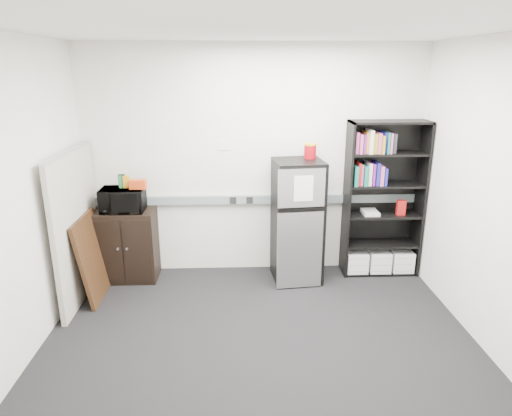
# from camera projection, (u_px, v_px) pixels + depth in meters

# --- Properties ---
(floor) EXTENTS (4.00, 4.00, 0.00)m
(floor) POSITION_uv_depth(u_px,v_px,m) (261.00, 348.00, 4.11)
(floor) COLOR black
(floor) RESTS_ON ground
(wall_back) EXTENTS (4.00, 0.02, 2.70)m
(wall_back) POSITION_uv_depth(u_px,v_px,m) (254.00, 162.00, 5.38)
(wall_back) COLOR silver
(wall_back) RESTS_ON floor
(wall_right) EXTENTS (0.02, 3.50, 2.70)m
(wall_right) POSITION_uv_depth(u_px,v_px,m) (501.00, 203.00, 3.79)
(wall_right) COLOR silver
(wall_right) RESTS_ON floor
(wall_left) EXTENTS (0.02, 3.50, 2.70)m
(wall_left) POSITION_uv_depth(u_px,v_px,m) (11.00, 208.00, 3.63)
(wall_left) COLOR silver
(wall_left) RESTS_ON floor
(ceiling) EXTENTS (4.00, 3.50, 0.02)m
(ceiling) POSITION_uv_depth(u_px,v_px,m) (262.00, 28.00, 3.31)
(ceiling) COLOR white
(ceiling) RESTS_ON wall_back
(electrical_raceway) EXTENTS (3.92, 0.05, 0.10)m
(electrical_raceway) POSITION_uv_depth(u_px,v_px,m) (254.00, 200.00, 5.49)
(electrical_raceway) COLOR slate
(electrical_raceway) RESTS_ON wall_back
(wall_note) EXTENTS (0.14, 0.00, 0.10)m
(wall_note) POSITION_uv_depth(u_px,v_px,m) (224.00, 146.00, 5.30)
(wall_note) COLOR white
(wall_note) RESTS_ON wall_back
(bookshelf) EXTENTS (0.90, 0.34, 1.85)m
(bookshelf) POSITION_uv_depth(u_px,v_px,m) (383.00, 201.00, 5.39)
(bookshelf) COLOR black
(bookshelf) RESTS_ON floor
(cubicle_partition) EXTENTS (0.06, 1.30, 1.62)m
(cubicle_partition) POSITION_uv_depth(u_px,v_px,m) (77.00, 226.00, 4.83)
(cubicle_partition) COLOR #A9A296
(cubicle_partition) RESTS_ON floor
(cabinet) EXTENTS (0.68, 0.45, 0.85)m
(cabinet) POSITION_uv_depth(u_px,v_px,m) (127.00, 245.00, 5.36)
(cabinet) COLOR black
(cabinet) RESTS_ON floor
(microwave) EXTENTS (0.49, 0.33, 0.27)m
(microwave) POSITION_uv_depth(u_px,v_px,m) (123.00, 200.00, 5.18)
(microwave) COLOR black
(microwave) RESTS_ON cabinet
(snack_box_a) EXTENTS (0.08, 0.07, 0.15)m
(snack_box_a) POSITION_uv_depth(u_px,v_px,m) (122.00, 181.00, 5.15)
(snack_box_a) COLOR #1B6035
(snack_box_a) RESTS_ON microwave
(snack_box_b) EXTENTS (0.07, 0.06, 0.15)m
(snack_box_b) POSITION_uv_depth(u_px,v_px,m) (122.00, 181.00, 5.15)
(snack_box_b) COLOR #0C361E
(snack_box_b) RESTS_ON microwave
(snack_box_c) EXTENTS (0.07, 0.06, 0.14)m
(snack_box_c) POSITION_uv_depth(u_px,v_px,m) (126.00, 182.00, 5.15)
(snack_box_c) COLOR orange
(snack_box_c) RESTS_ON microwave
(snack_bag) EXTENTS (0.19, 0.11, 0.10)m
(snack_bag) POSITION_uv_depth(u_px,v_px,m) (138.00, 184.00, 5.12)
(snack_bag) COLOR red
(snack_bag) RESTS_ON microwave
(refrigerator) EXTENTS (0.59, 0.62, 1.43)m
(refrigerator) POSITION_uv_depth(u_px,v_px,m) (297.00, 222.00, 5.28)
(refrigerator) COLOR black
(refrigerator) RESTS_ON floor
(coffee_can) EXTENTS (0.14, 0.14, 0.19)m
(coffee_can) POSITION_uv_depth(u_px,v_px,m) (310.00, 150.00, 5.16)
(coffee_can) COLOR #9D0710
(coffee_can) RESTS_ON refrigerator
(framed_poster) EXTENTS (0.18, 0.72, 0.92)m
(framed_poster) POSITION_uv_depth(u_px,v_px,m) (93.00, 257.00, 4.93)
(framed_poster) COLOR black
(framed_poster) RESTS_ON floor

